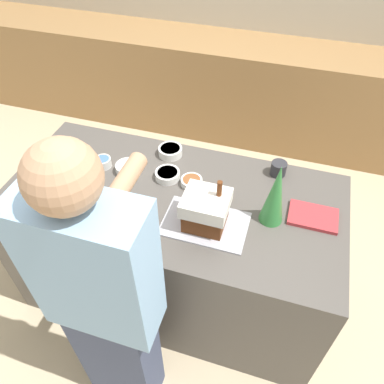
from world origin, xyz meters
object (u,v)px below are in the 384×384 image
(candy_bowl_center_rear, at_px, (192,182))
(cookbook, at_px, (313,217))
(baking_tray, at_px, (205,224))
(mug, at_px, (278,169))
(candy_bowl_behind_tray, at_px, (170,151))
(person, at_px, (106,306))
(candy_bowl_front_corner, at_px, (103,162))
(candy_bowl_near_tray_left, at_px, (128,168))
(decorative_tree, at_px, (276,194))
(candy_bowl_near_tray_right, at_px, (168,175))
(gingerbread_house, at_px, (206,210))

(candy_bowl_center_rear, relative_size, cookbook, 0.49)
(baking_tray, relative_size, mug, 4.77)
(candy_bowl_behind_tray, relative_size, person, 0.08)
(candy_bowl_behind_tray, height_order, mug, mug)
(baking_tray, height_order, candy_bowl_front_corner, candy_bowl_front_corner)
(candy_bowl_near_tray_left, xyz_separation_m, cookbook, (1.02, -0.05, -0.02))
(candy_bowl_center_rear, bearing_deg, candy_bowl_near_tray_left, -179.01)
(decorative_tree, xyz_separation_m, person, (-0.56, -0.67, -0.17))
(candy_bowl_near_tray_right, bearing_deg, candy_bowl_front_corner, -177.79)
(candy_bowl_center_rear, xyz_separation_m, person, (-0.12, -0.79, -0.02))
(candy_bowl_center_rear, height_order, person, person)
(baking_tray, relative_size, gingerbread_house, 1.57)
(baking_tray, distance_m, gingerbread_house, 0.10)
(gingerbread_house, relative_size, decorative_tree, 0.76)
(candy_bowl_near_tray_right, relative_size, cookbook, 0.57)
(candy_bowl_front_corner, relative_size, cookbook, 0.38)
(baking_tray, height_order, candy_bowl_near_tray_left, candy_bowl_near_tray_left)
(candy_bowl_near_tray_right, relative_size, person, 0.08)
(candy_bowl_near_tray_left, height_order, person, person)
(candy_bowl_near_tray_left, distance_m, candy_bowl_near_tray_right, 0.23)
(decorative_tree, distance_m, candy_bowl_front_corner, 0.99)
(baking_tray, distance_m, candy_bowl_near_tray_left, 0.57)
(candy_bowl_near_tray_left, height_order, cookbook, candy_bowl_near_tray_left)
(candy_bowl_center_rear, bearing_deg, gingerbread_house, -59.44)
(cookbook, bearing_deg, candy_bowl_center_rear, 175.30)
(candy_bowl_near_tray_left, xyz_separation_m, person, (0.26, -0.79, -0.02))
(cookbook, bearing_deg, person, -135.97)
(decorative_tree, height_order, mug, decorative_tree)
(decorative_tree, distance_m, candy_bowl_behind_tray, 0.73)
(candy_bowl_near_tray_left, relative_size, person, 0.08)
(candy_bowl_center_rear, relative_size, candy_bowl_near_tray_right, 0.86)
(baking_tray, distance_m, person, 0.60)
(candy_bowl_front_corner, bearing_deg, candy_bowl_behind_tray, 32.55)
(candy_bowl_center_rear, xyz_separation_m, candy_bowl_front_corner, (-0.52, -0.00, 0.01))
(candy_bowl_center_rear, xyz_separation_m, candy_bowl_near_tray_right, (-0.14, 0.01, 0.00))
(candy_bowl_near_tray_right, distance_m, mug, 0.61)
(gingerbread_house, relative_size, candy_bowl_behind_tray, 1.88)
(candy_bowl_near_tray_right, bearing_deg, cookbook, -4.65)
(candy_bowl_center_rear, relative_size, candy_bowl_near_tray_left, 0.88)
(candy_bowl_behind_tray, height_order, candy_bowl_near_tray_left, same)
(candy_bowl_center_rear, bearing_deg, baking_tray, -59.52)
(decorative_tree, distance_m, mug, 0.37)
(candy_bowl_near_tray_right, distance_m, candy_bowl_front_corner, 0.38)
(candy_bowl_behind_tray, relative_size, candy_bowl_near_tray_left, 1.06)
(candy_bowl_near_tray_right, bearing_deg, gingerbread_house, -42.08)
(cookbook, bearing_deg, candy_bowl_near_tray_right, 175.35)
(candy_bowl_center_rear, xyz_separation_m, cookbook, (0.65, -0.05, -0.01))
(cookbook, height_order, person, person)
(candy_bowl_behind_tray, distance_m, person, 1.00)
(decorative_tree, relative_size, candy_bowl_behind_tray, 2.46)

